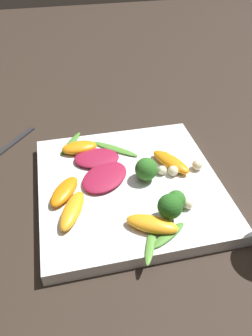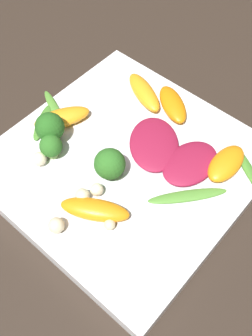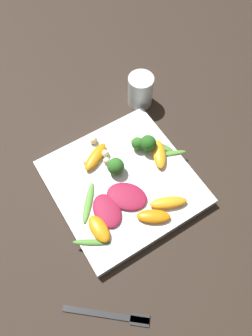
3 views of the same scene
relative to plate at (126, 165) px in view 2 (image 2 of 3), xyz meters
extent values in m
plane|color=#2D231C|center=(0.00, 0.00, -0.01)|extent=(2.40, 2.40, 0.00)
cube|color=white|center=(0.00, 0.00, 0.00)|extent=(0.30, 0.30, 0.02)
ellipsoid|color=maroon|center=(0.01, 0.04, 0.02)|extent=(0.10, 0.11, 0.01)
ellipsoid|color=maroon|center=(0.07, 0.04, 0.02)|extent=(0.06, 0.08, 0.01)
ellipsoid|color=orange|center=(0.02, -0.08, 0.02)|extent=(0.08, 0.06, 0.02)
ellipsoid|color=orange|center=(-0.05, 0.10, 0.02)|extent=(0.08, 0.06, 0.02)
ellipsoid|color=orange|center=(-0.10, -0.01, 0.02)|extent=(0.06, 0.08, 0.02)
ellipsoid|color=orange|center=(-0.01, 0.11, 0.02)|extent=(0.07, 0.06, 0.02)
ellipsoid|color=orange|center=(0.10, 0.07, 0.02)|extent=(0.04, 0.07, 0.02)
cylinder|color=#7A9E51|center=(-0.09, -0.04, 0.02)|extent=(0.01, 0.01, 0.02)
sphere|color=#26601E|center=(-0.09, -0.04, 0.04)|extent=(0.04, 0.04, 0.04)
cylinder|color=#84AD5B|center=(0.00, -0.03, 0.02)|extent=(0.01, 0.01, 0.01)
sphere|color=#2D6B23|center=(0.00, -0.03, 0.03)|extent=(0.04, 0.04, 0.04)
cylinder|color=#84AD5B|center=(-0.07, -0.05, 0.02)|extent=(0.01, 0.01, 0.01)
sphere|color=#2D6B23|center=(-0.07, -0.05, 0.03)|extent=(0.03, 0.03, 0.03)
ellipsoid|color=#518E33|center=(-0.13, 0.00, 0.01)|extent=(0.07, 0.04, 0.00)
ellipsoid|color=#47842D|center=(0.13, 0.09, 0.01)|extent=(0.07, 0.05, 0.01)
ellipsoid|color=#47842D|center=(-0.12, -0.03, 0.01)|extent=(0.05, 0.06, 0.01)
ellipsoid|color=#518E33|center=(0.09, 0.01, 0.01)|extent=(0.07, 0.08, 0.01)
sphere|color=beige|center=(0.01, -0.06, 0.02)|extent=(0.02, 0.02, 0.02)
sphere|color=beige|center=(0.00, -0.08, 0.02)|extent=(0.02, 0.02, 0.02)
sphere|color=beige|center=(0.05, -0.08, 0.02)|extent=(0.01, 0.01, 0.01)
sphere|color=beige|center=(0.01, -0.12, 0.02)|extent=(0.02, 0.02, 0.02)
sphere|color=beige|center=(-0.08, -0.07, 0.02)|extent=(0.02, 0.02, 0.02)
camera|label=1|loc=(-0.39, 0.09, 0.38)|focal=35.00mm
camera|label=2|loc=(0.19, -0.22, 0.41)|focal=42.00mm
camera|label=3|loc=(0.16, 0.27, 0.66)|focal=35.00mm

